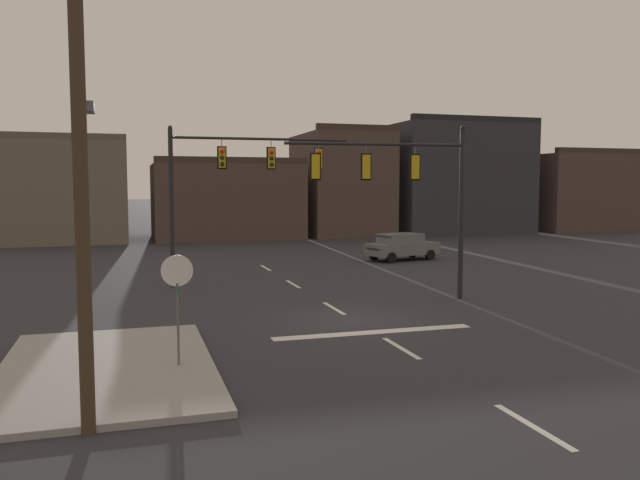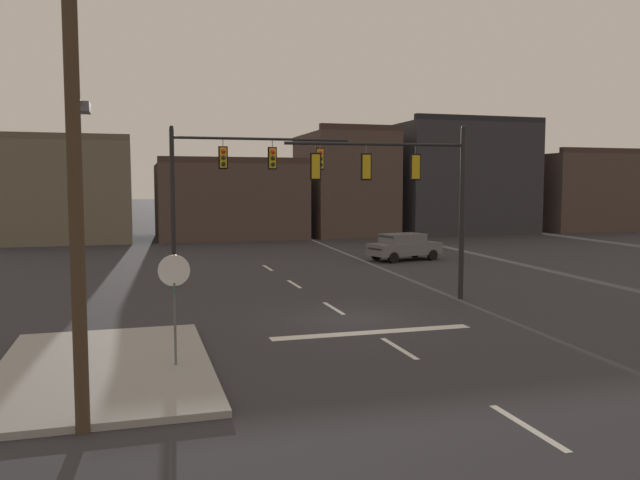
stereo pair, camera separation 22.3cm
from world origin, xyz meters
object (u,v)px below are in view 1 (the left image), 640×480
(utility_pole, at_px, (80,138))
(signal_mast_near_side, at_px, (406,182))
(car_lot_nearside, at_px, (402,246))
(signal_mast_far_side, at_px, (230,174))
(stop_sign, at_px, (177,283))

(utility_pole, bearing_deg, signal_mast_near_side, 43.68)
(signal_mast_near_side, distance_m, car_lot_nearside, 14.10)
(signal_mast_far_side, xyz_separation_m, utility_pole, (-5.22, -16.58, 0.33))
(signal_mast_far_side, relative_size, utility_pole, 0.82)
(signal_mast_near_side, xyz_separation_m, car_lot_nearside, (5.42, 12.47, -3.75))
(signal_mast_near_side, height_order, car_lot_nearside, signal_mast_near_side)
(car_lot_nearside, bearing_deg, signal_mast_far_side, -150.17)
(signal_mast_near_side, height_order, signal_mast_far_side, signal_mast_far_side)
(car_lot_nearside, height_order, utility_pole, utility_pole)
(signal_mast_far_side, bearing_deg, utility_pole, -107.46)
(stop_sign, xyz_separation_m, car_lot_nearside, (14.64, 19.66, -1.29))
(signal_mast_near_side, xyz_separation_m, utility_pole, (-11.09, -10.59, 0.71))
(signal_mast_far_side, relative_size, stop_sign, 2.87)
(signal_mast_far_side, xyz_separation_m, stop_sign, (-3.35, -13.18, -2.84))
(signal_mast_near_side, relative_size, stop_sign, 2.51)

